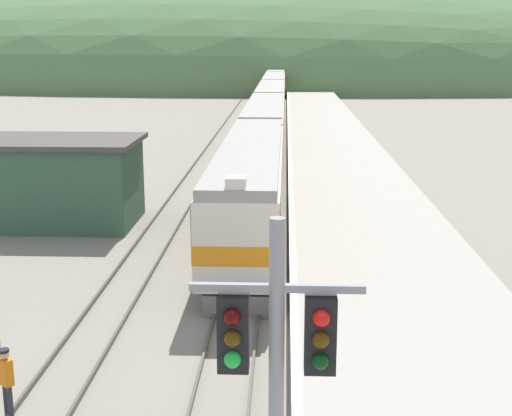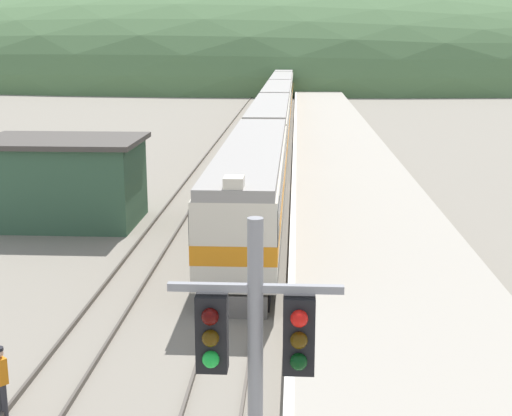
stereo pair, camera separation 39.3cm
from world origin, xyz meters
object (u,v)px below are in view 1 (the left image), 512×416
object	(u,v)px
carriage_second	(265,129)
track_worker	(6,379)
carriage_fifth	(276,81)
carriage_fourth	(274,90)
carriage_third	(271,104)
express_train_lead_car	(251,187)
signal_mast_main	(276,395)

from	to	relation	value
carriage_second	track_worker	xyz separation A→B (m)	(-5.03, -37.70, -1.31)
carriage_second	carriage_fifth	xyz separation A→B (m)	(0.00, 62.86, 0.00)
carriage_fourth	carriage_fifth	bearing A→B (deg)	90.00
carriage_third	carriage_fifth	world-z (taller)	same
carriage_second	carriage_third	distance (m)	20.95
express_train_lead_car	signal_mast_main	distance (m)	23.39
carriage_fifth	track_worker	bearing A→B (deg)	-92.87
express_train_lead_car	signal_mast_main	world-z (taller)	signal_mast_main
carriage_second	carriage_fourth	bearing A→B (deg)	90.00
carriage_fifth	signal_mast_main	xyz separation A→B (m)	(1.47, -107.47, 2.09)
signal_mast_main	carriage_fifth	bearing A→B (deg)	90.78
carriage_third	signal_mast_main	world-z (taller)	signal_mast_main
carriage_second	track_worker	bearing A→B (deg)	-97.61
carriage_second	carriage_fourth	world-z (taller)	same
carriage_third	carriage_fifth	size ratio (longest dim) A/B	1.00
carriage_fifth	signal_mast_main	size ratio (longest dim) A/B	2.97
carriage_second	track_worker	size ratio (longest dim) A/B	11.36
carriage_third	track_worker	bearing A→B (deg)	-94.91
track_worker	carriage_third	bearing A→B (deg)	85.09
express_train_lead_car	carriage_fifth	size ratio (longest dim) A/B	1.02
carriage_second	carriage_third	bearing A→B (deg)	90.00
carriage_second	carriage_fourth	xyz separation A→B (m)	(0.00, 41.90, 0.00)
carriage_fifth	signal_mast_main	world-z (taller)	signal_mast_main
carriage_fourth	express_train_lead_car	bearing A→B (deg)	-90.00
express_train_lead_car	carriage_second	xyz separation A→B (m)	(0.00, 21.36, -0.01)
carriage_third	signal_mast_main	distance (m)	65.61
express_train_lead_car	signal_mast_main	xyz separation A→B (m)	(1.47, -23.25, 2.08)
signal_mast_main	track_worker	size ratio (longest dim) A/B	3.83
carriage_fourth	track_worker	distance (m)	79.78
carriage_fourth	signal_mast_main	distance (m)	86.55
carriage_fourth	track_worker	world-z (taller)	carriage_fourth
express_train_lead_car	track_worker	distance (m)	17.15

